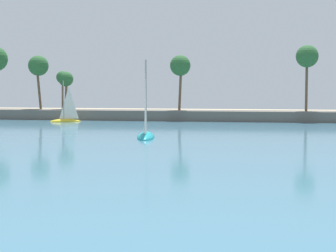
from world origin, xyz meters
TOP-DOWN VIEW (x-y plane):
  - sea at (0.00, 65.64)m, footprint 220.00×116.85m
  - palm_headland at (-1.10, 84.27)m, footprint 116.10×6.50m
  - sailboat_mid_bay at (-8.41, 53.27)m, footprint 2.94×6.86m
  - sailboat_toward_headland at (-26.75, 77.26)m, footprint 5.25×3.43m

SIDE VIEW (x-z plane):
  - sea at x=0.00m, z-range 0.00..0.06m
  - sailboat_toward_headland at x=-26.75m, z-range -2.95..4.40m
  - sailboat_mid_bay at x=-8.41m, z-range -3.88..5.74m
  - palm_headland at x=-1.10m, z-range -3.53..9.88m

